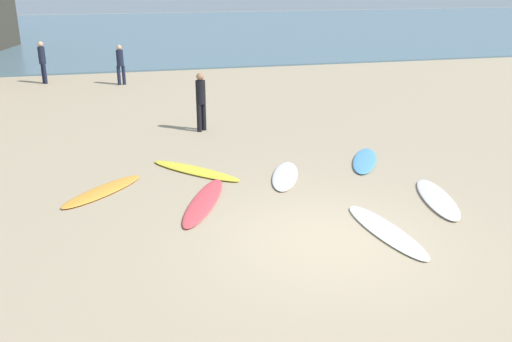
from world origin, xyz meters
The scene contains 12 objects.
ground_plane centered at (0.00, 0.00, 0.00)m, with size 120.00×120.00×0.00m, color tan.
ocean_water centered at (0.00, 38.41, 0.04)m, with size 120.00×40.00×0.08m, color slate.
surfboard_0 centered at (0.22, 3.18, 0.04)m, with size 0.56×1.94×0.07m, color silver.
surfboard_1 centered at (1.15, 0.04, 0.03)m, with size 0.55×2.38×0.06m, color white.
surfboard_2 centered at (2.83, 1.14, 0.04)m, with size 0.59×2.20×0.08m, color white.
surfboard_3 centered at (-1.79, 2.14, 0.04)m, with size 0.50×2.56×0.07m, color #E2464D.
surfboard_4 centered at (2.42, 3.74, 0.04)m, with size 0.55×2.03×0.08m, color #529BD3.
surfboard_5 centered at (-1.70, 4.01, 0.04)m, with size 0.49×2.51×0.08m, color yellow.
surfboard_6 centered at (-3.76, 3.22, 0.04)m, with size 0.53×2.19×0.07m, color #F69D33.
beachgoer_near centered at (-3.14, 15.39, 0.90)m, with size 0.34×0.31×1.62m.
beachgoer_mid centered at (-1.01, 7.53, 0.94)m, with size 0.39×0.39×1.70m.
beachgoer_far centered at (-6.26, 16.46, 0.96)m, with size 0.37×0.37×1.72m.
Camera 1 is at (-3.24, -8.01, 4.34)m, focal length 38.76 mm.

